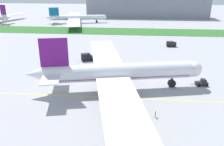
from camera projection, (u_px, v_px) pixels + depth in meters
ground_plane at (118, 96)px, 70.31m from camera, size 600.00×600.00×0.00m
apron_taxi_line at (118, 98)px, 69.07m from camera, size 280.00×0.36×0.01m
grass_median_strip at (128, 31)px, 160.21m from camera, size 320.00×24.00×0.10m
airliner_foreground at (116, 73)px, 72.27m from camera, size 53.03×85.68×16.72m
pushback_tug at (202, 83)px, 77.01m from camera, size 5.63×3.20×2.13m
ground_crew_wingwalker_port at (155, 113)px, 58.93m from camera, size 0.30×0.62×1.76m
service_truck_baggage_loader at (87, 57)px, 100.89m from camera, size 5.39×3.81×3.13m
service_truck_fuel_bowser at (171, 44)px, 122.65m from camera, size 4.90×2.34×2.69m
parked_airliner_far_right at (76, 18)px, 191.45m from camera, size 47.76×79.29×12.32m
terminal_building at (147, 7)px, 220.37m from camera, size 109.47×20.00×18.00m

